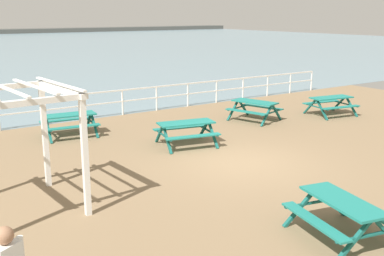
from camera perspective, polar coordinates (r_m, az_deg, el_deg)
The scene contains 8 objects.
ground_plane at distance 13.51m, azimuth 5.97°, elevation -4.61°, with size 30.00×24.00×0.20m, color #846B4C.
seaward_railing at distance 19.69m, azimuth -8.56°, elevation 3.71°, with size 23.07×0.07×1.08m.
picnic_table_near_left at distance 16.68m, azimuth -14.84°, elevation 1.01°, with size 1.96×1.72×0.80m.
picnic_table_mid_centre at distance 20.30m, azimuth 16.70°, elevation 3.14°, with size 2.02×1.79×0.80m.
picnic_table_far_left at distance 9.32m, azimuth 17.93°, elevation -9.45°, with size 1.85×2.07×0.80m.
picnic_table_far_right at distance 18.67m, azimuth 7.70°, elevation 2.70°, with size 1.95×2.15×0.80m.
picnic_table_corner at distance 14.95m, azimuth -0.72°, elevation 0.02°, with size 2.07×1.85×0.80m.
lattice_pergola at distance 10.30m, azimuth -21.37°, elevation 0.74°, with size 2.61×2.72×2.70m.
Camera 1 is at (-8.27, -9.79, 4.17)m, focal length 43.47 mm.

